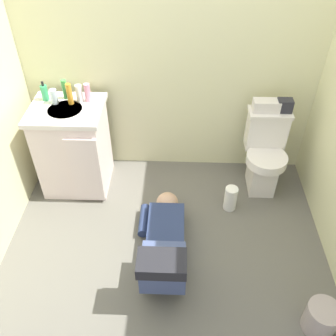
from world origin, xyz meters
TOP-DOWN VIEW (x-y plane):
  - ground_plane at (0.00, 0.00)m, footprint 3.02×2.97m
  - wall_back at (0.00, 1.03)m, footprint 2.68×0.08m
  - toilet at (0.85, 0.69)m, footprint 0.36×0.46m
  - vanity_cabinet at (-0.84, 0.65)m, footprint 0.60×0.53m
  - faucet at (-0.84, 0.80)m, footprint 0.02×0.02m
  - person_plumber at (-0.00, -0.19)m, footprint 0.39×1.06m
  - tissue_box at (0.80, 0.78)m, footprint 0.22×0.11m
  - toiletry_bag at (0.95, 0.78)m, footprint 0.12×0.09m
  - soap_dispenser at (-1.03, 0.78)m, footprint 0.06×0.06m
  - bottle_clear at (-0.94, 0.72)m, footprint 0.06×0.06m
  - bottle_green at (-0.87, 0.81)m, footprint 0.04×0.04m
  - bottle_amber at (-0.81, 0.72)m, footprint 0.04×0.04m
  - bottle_white at (-0.74, 0.76)m, footprint 0.05×0.05m
  - bottle_pink at (-0.67, 0.77)m, footprint 0.05×0.05m
  - trash_can at (1.04, -0.69)m, footprint 0.22×0.22m
  - paper_towel_roll at (0.55, 0.37)m, footprint 0.11×0.11m

SIDE VIEW (x-z plane):
  - ground_plane at x=0.00m, z-range -0.04..0.00m
  - trash_can at x=1.04m, z-range 0.00..0.22m
  - paper_towel_roll at x=0.55m, z-range 0.00..0.23m
  - person_plumber at x=0.00m, z-range -0.08..0.44m
  - toilet at x=0.85m, z-range -0.01..0.74m
  - vanity_cabinet at x=-0.84m, z-range 0.01..0.83m
  - tissue_box at x=0.80m, z-range 0.75..0.85m
  - toiletry_bag at x=0.95m, z-range 0.75..0.86m
  - faucet at x=-0.84m, z-range 0.82..0.92m
  - bottle_clear at x=-0.94m, z-range 0.82..0.94m
  - soap_dispenser at x=-1.03m, z-range 0.80..0.97m
  - bottle_white at x=-0.74m, z-range 0.82..0.97m
  - bottle_pink at x=-0.67m, z-range 0.82..0.98m
  - bottle_green at x=-0.87m, z-range 0.82..0.99m
  - bottle_amber at x=-0.81m, z-range 0.82..1.00m
  - wall_back at x=0.00m, z-range 0.00..2.40m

